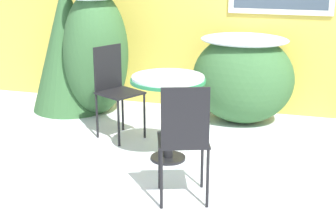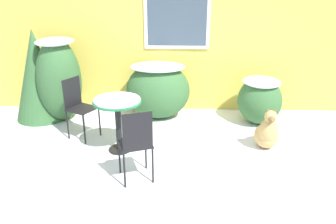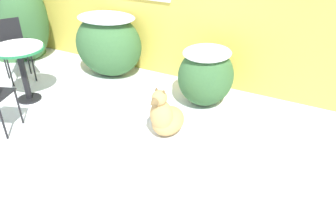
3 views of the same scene
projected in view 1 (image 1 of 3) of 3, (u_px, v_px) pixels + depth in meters
ground_plane at (235, 188)px, 4.27m from camera, size 16.00×16.00×0.00m
shrub_left at (96, 50)px, 6.02m from camera, size 0.74×0.85×1.46m
shrub_middle at (243, 76)px, 5.76m from camera, size 1.14×0.88×1.01m
evergreen_bush at (68, 44)px, 6.19m from camera, size 0.92×0.92×1.60m
patio_table at (168, 92)px, 4.66m from camera, size 0.68×0.68×0.81m
patio_chair_near_table at (115, 87)px, 5.31m from camera, size 0.52×0.52×0.96m
patio_chair_far_side at (184, 137)px, 3.88m from camera, size 0.49×0.49×0.96m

